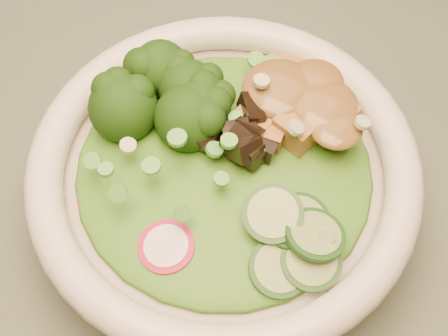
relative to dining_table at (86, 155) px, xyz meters
The scene contains 11 objects.
floor 0.64m from the dining_table, ahead, with size 4.00×4.00×0.00m, color #543A1C.
dining_table is the anchor object (origin of this frame).
salad_bowl 0.26m from the dining_table, ahead, with size 0.31×0.31×0.08m.
lettuce_bed 0.27m from the dining_table, ahead, with size 0.23×0.23×0.03m, color #336B16.
broccoli_florets 0.24m from the dining_table, ahead, with size 0.09×0.08×0.05m, color black, non-canonical shape.
radish_slices 0.28m from the dining_table, 22.68° to the right, with size 0.13×0.05×0.02m, color #AB0D38, non-canonical shape.
cucumber_slices 0.34m from the dining_table, ahead, with size 0.08×0.08×0.04m, color #8BAB5F, non-canonical shape.
mushroom_heap 0.29m from the dining_table, ahead, with size 0.08×0.08×0.05m, color black, non-canonical shape.
tofu_cubes 0.30m from the dining_table, 16.90° to the left, with size 0.10×0.07×0.04m, color olive, non-canonical shape.
peanut_sauce 0.31m from the dining_table, 16.90° to the left, with size 0.08×0.06×0.02m, color brown.
scallion_garnish 0.29m from the dining_table, ahead, with size 0.22×0.22×0.03m, color #51A83B, non-canonical shape.
Camera 1 is at (0.35, -0.20, 1.24)m, focal length 50.00 mm.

